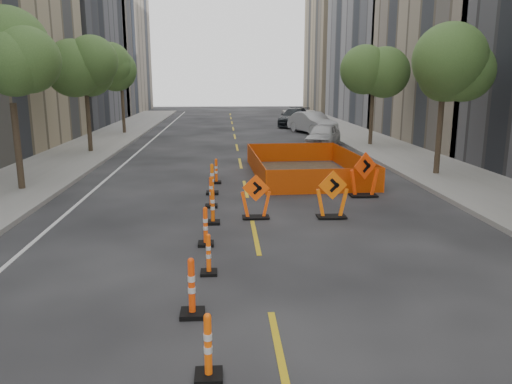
{
  "coord_description": "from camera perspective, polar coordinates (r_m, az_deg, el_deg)",
  "views": [
    {
      "loc": [
        -0.81,
        -8.8,
        4.14
      ],
      "look_at": [
        0.05,
        4.58,
        1.1
      ],
      "focal_mm": 35.0,
      "sensor_mm": 36.0,
      "label": 1
    }
  ],
  "objects": [
    {
      "name": "tree_l_b",
      "position": [
        20.28,
        -26.36,
        12.58
      ],
      "size": [
        2.8,
        2.8,
        5.95
      ],
      "color": "#382B1E",
      "rests_on": "ground"
    },
    {
      "name": "sidewalk_right",
      "position": [
        23.36,
        21.21,
        1.88
      ],
      "size": [
        4.0,
        90.0,
        0.15
      ],
      "primitive_type": "cube",
      "color": "gray",
      "rests_on": "ground"
    },
    {
      "name": "sidewalk_left",
      "position": [
        22.72,
        -24.77,
        1.28
      ],
      "size": [
        4.0,
        90.0,
        0.15
      ],
      "primitive_type": "cube",
      "color": "gray",
      "rests_on": "ground"
    },
    {
      "name": "parked_car_mid",
      "position": [
        39.44,
        6.43,
        7.87
      ],
      "size": [
        3.43,
        5.3,
        1.65
      ],
      "primitive_type": "imported",
      "rotation": [
        0.0,
        0.0,
        0.37
      ],
      "color": "#ABADB1",
      "rests_on": "ground"
    },
    {
      "name": "chevron_sign_center",
      "position": [
        15.24,
        8.7,
        -0.28
      ],
      "size": [
        1.03,
        0.67,
        1.48
      ],
      "primitive_type": null,
      "rotation": [
        0.0,
        0.0,
        0.09
      ],
      "color": "#FF680A",
      "rests_on": "ground"
    },
    {
      "name": "tree_l_d",
      "position": [
        39.54,
        -15.16,
        12.9
      ],
      "size": [
        2.8,
        2.8,
        5.95
      ],
      "color": "#382B1E",
      "rests_on": "ground"
    },
    {
      "name": "tree_r_c",
      "position": [
        32.15,
        13.3,
        13.13
      ],
      "size": [
        2.8,
        2.8,
        5.95
      ],
      "color": "#382B1E",
      "rests_on": "ground"
    },
    {
      "name": "channelizer_5",
      "position": [
        14.58,
        -4.97,
        -1.66
      ],
      "size": [
        0.41,
        0.41,
        1.04
      ],
      "primitive_type": null,
      "color": "#DC5109",
      "rests_on": "ground"
    },
    {
      "name": "tree_l_c",
      "position": [
        29.79,
        -18.96,
        12.84
      ],
      "size": [
        2.8,
        2.8,
        5.95
      ],
      "color": "#382B1E",
      "rests_on": "ground"
    },
    {
      "name": "channelizer_6",
      "position": [
        16.47,
        -5.16,
        0.0
      ],
      "size": [
        0.41,
        0.41,
        1.03
      ],
      "primitive_type": null,
      "color": "#E44709",
      "rests_on": "ground"
    },
    {
      "name": "channelizer_8",
      "position": [
        20.28,
        -4.57,
        2.41
      ],
      "size": [
        0.4,
        0.4,
        1.02
      ],
      "primitive_type": null,
      "color": "#DD4709",
      "rests_on": "ground"
    },
    {
      "name": "channelizer_2",
      "position": [
        9.05,
        -7.36,
        -10.74
      ],
      "size": [
        0.43,
        0.43,
        1.1
      ],
      "primitive_type": null,
      "color": "#EF400A",
      "rests_on": "ground"
    },
    {
      "name": "ground_plane",
      "position": [
        9.76,
        1.46,
        -12.33
      ],
      "size": [
        140.0,
        140.0,
        0.0
      ],
      "primitive_type": "plane",
      "color": "black"
    },
    {
      "name": "parked_car_far",
      "position": [
        45.15,
        4.44,
        8.5
      ],
      "size": [
        3.85,
        5.97,
        1.61
      ],
      "primitive_type": "imported",
      "rotation": [
        0.0,
        0.0,
        -0.31
      ],
      "color": "black",
      "rests_on": "ground"
    },
    {
      "name": "tree_r_b",
      "position": [
        22.75,
        20.73,
        12.94
      ],
      "size": [
        2.8,
        2.8,
        5.95
      ],
      "color": "#382B1E",
      "rests_on": "ground"
    },
    {
      "name": "bld_left_e",
      "position": [
        66.66,
        -18.61,
        17.18
      ],
      "size": [
        12.0,
        20.0,
        20.0
      ],
      "primitive_type": "cube",
      "color": "gray",
      "rests_on": "ground"
    },
    {
      "name": "bld_right_d",
      "position": [
        52.47,
        17.09,
        18.65
      ],
      "size": [
        12.0,
        18.0,
        20.0
      ],
      "primitive_type": "cube",
      "color": "gray",
      "rests_on": "ground"
    },
    {
      "name": "channelizer_4",
      "position": [
        12.71,
        -5.79,
        -3.91
      ],
      "size": [
        0.4,
        0.4,
        1.01
      ],
      "primitive_type": null,
      "color": "#FF4C0A",
      "rests_on": "ground"
    },
    {
      "name": "bld_right_c",
      "position": [
        37.26,
        25.93,
        15.95
      ],
      "size": [
        12.0,
        16.0,
        14.0
      ],
      "primitive_type": "cube",
      "color": "gray",
      "rests_on": "ground"
    },
    {
      "name": "parked_car_near",
      "position": [
        31.26,
        7.68,
        6.41
      ],
      "size": [
        3.2,
        4.66,
        1.47
      ],
      "primitive_type": "imported",
      "rotation": [
        0.0,
        0.0,
        -0.37
      ],
      "color": "#B8B8BA",
      "rests_on": "ground"
    },
    {
      "name": "channelizer_7",
      "position": [
        18.36,
        -5.03,
        1.5
      ],
      "size": [
        0.45,
        0.45,
        1.13
      ],
      "primitive_type": null,
      "color": "orange",
      "rests_on": "ground"
    },
    {
      "name": "chevron_sign_left",
      "position": [
        15.03,
        -0.02,
        -0.52
      ],
      "size": [
        0.99,
        0.7,
        1.37
      ],
      "primitive_type": null,
      "rotation": [
        0.0,
        0.0,
        -0.18
      ],
      "color": "#FF4E0A",
      "rests_on": "ground"
    },
    {
      "name": "channelizer_3",
      "position": [
        10.87,
        -5.45,
        -7.08
      ],
      "size": [
        0.36,
        0.36,
        0.92
      ],
      "primitive_type": null,
      "color": "#FF550A",
      "rests_on": "ground"
    },
    {
      "name": "bld_right_e",
      "position": [
        69.82,
        11.51,
        15.7
      ],
      "size": [
        12.0,
        14.0,
        16.0
      ],
      "primitive_type": "cube",
      "color": "tan",
      "rests_on": "ground"
    },
    {
      "name": "channelizer_1",
      "position": [
        7.31,
        -5.5,
        -17.15
      ],
      "size": [
        0.39,
        0.39,
        1.0
      ],
      "primitive_type": null,
      "color": "#F9590A",
      "rests_on": "ground"
    },
    {
      "name": "safety_fence",
      "position": [
        22.11,
        5.67,
        3.15
      ],
      "size": [
        4.71,
        7.69,
        0.94
      ],
      "primitive_type": null,
      "rotation": [
        0.0,
        0.0,
        0.04
      ],
      "color": "#FF450D",
      "rests_on": "ground"
    },
    {
      "name": "bld_left_d",
      "position": [
        50.74,
        -23.14,
        15.02
      ],
      "size": [
        12.0,
        16.0,
        14.0
      ],
      "primitive_type": "cube",
      "color": "#4C4C51",
      "rests_on": "ground"
    },
    {
      "name": "chevron_sign_right",
      "position": [
        18.24,
        12.28,
        1.96
      ],
      "size": [
        1.25,
        1.03,
        1.62
      ],
      "primitive_type": null,
      "rotation": [
        0.0,
        0.0,
        0.41
      ],
      "color": "#F9400A",
      "rests_on": "ground"
    }
  ]
}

